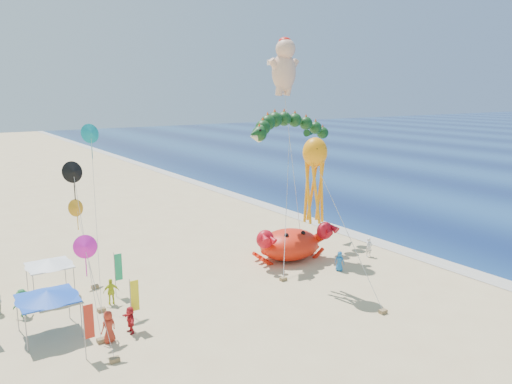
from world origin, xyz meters
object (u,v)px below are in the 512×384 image
(cherub_kite, at_px, (284,65))
(canopy_blue, at_px, (47,295))
(octopus_kite, at_px, (315,174))
(crab_inflatable, at_px, (290,243))
(canopy_white, at_px, (49,263))
(dragon_kite, at_px, (288,130))

(cherub_kite, distance_m, canopy_blue, 26.49)
(octopus_kite, xyz_separation_m, canopy_blue, (-17.76, 2.74, -5.85))
(crab_inflatable, bearing_deg, cherub_kite, 62.30)
(canopy_blue, height_order, canopy_white, same)
(crab_inflatable, bearing_deg, dragon_kite, 57.14)
(cherub_kite, bearing_deg, canopy_white, -178.80)
(cherub_kite, relative_size, canopy_white, 5.96)
(canopy_white, bearing_deg, dragon_kite, 0.12)
(octopus_kite, bearing_deg, canopy_white, 152.55)
(crab_inflatable, distance_m, cherub_kite, 15.36)
(cherub_kite, xyz_separation_m, octopus_kite, (-3.99, -8.98, -7.92))
(cherub_kite, bearing_deg, dragon_kite, -64.73)
(dragon_kite, distance_m, octopus_kite, 9.83)
(canopy_blue, xyz_separation_m, canopy_white, (1.30, 5.81, -0.00))
(canopy_blue, distance_m, canopy_white, 5.96)
(dragon_kite, height_order, canopy_white, dragon_kite)
(canopy_blue, bearing_deg, dragon_kite, 14.95)
(cherub_kite, distance_m, canopy_white, 24.66)
(dragon_kite, xyz_separation_m, canopy_blue, (-21.93, -5.86, -8.17))
(cherub_kite, bearing_deg, canopy_blue, -163.99)
(crab_inflatable, height_order, cherub_kite, cherub_kite)
(cherub_kite, height_order, canopy_white, cherub_kite)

